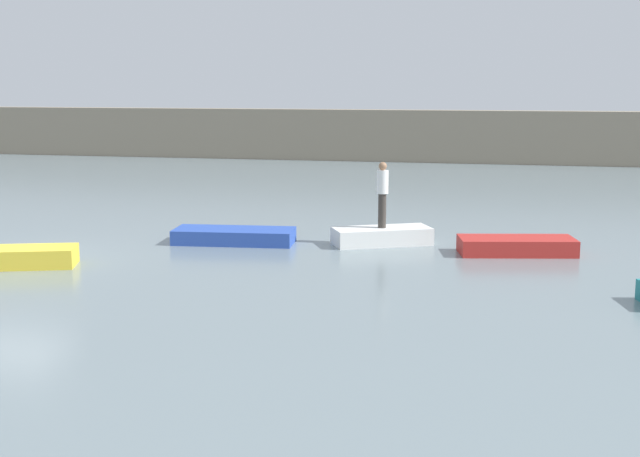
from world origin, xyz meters
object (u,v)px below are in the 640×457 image
rowboat_yellow (11,257)px  person_white_shirt (382,191)px  rowboat_blue (234,236)px  rowboat_white (382,236)px  rowboat_red (517,246)px

rowboat_yellow → person_white_shirt: 9.69m
rowboat_blue → rowboat_white: 4.08m
rowboat_blue → rowboat_red: (7.63, 0.17, 0.01)m
rowboat_yellow → rowboat_white: 9.61m
rowboat_yellow → rowboat_white: size_ratio=1.15×
rowboat_yellow → person_white_shirt: bearing=11.1°
rowboat_yellow → rowboat_red: bearing=0.7°
rowboat_yellow → rowboat_white: bearing=11.1°
rowboat_blue → person_white_shirt: size_ratio=1.83×
rowboat_red → person_white_shirt: 3.86m
rowboat_white → rowboat_red: size_ratio=0.90×
rowboat_yellow → rowboat_blue: rowboat_yellow is taller
rowboat_white → person_white_shirt: (0.00, 0.00, 1.24)m
rowboat_blue → person_white_shirt: 4.28m
rowboat_blue → rowboat_red: rowboat_red is taller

